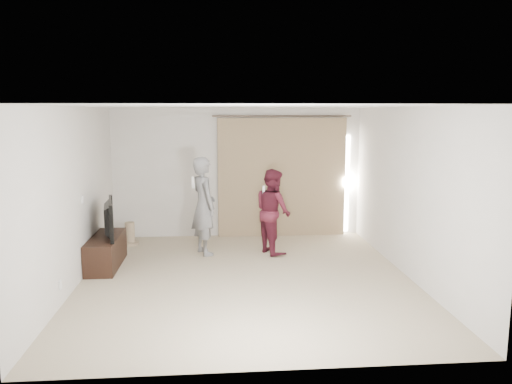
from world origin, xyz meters
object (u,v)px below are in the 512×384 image
tv (104,219)px  person_woman (273,211)px  tv_console (106,252)px  person_man (204,206)px

tv → person_woman: (2.84, 0.60, -0.04)m
tv → person_woman: person_woman is taller
tv_console → person_woman: person_woman is taller
person_man → person_woman: 1.24m
tv → person_woman: 2.90m
person_man → tv: bearing=-159.0°
tv_console → tv: bearing=0.0°
tv_console → tv: 0.56m
tv → person_woman: bearing=-89.4°
person_man → person_woman: size_ratio=1.15×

